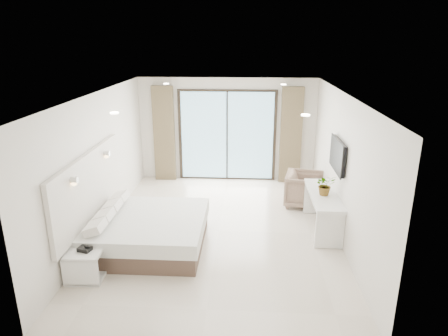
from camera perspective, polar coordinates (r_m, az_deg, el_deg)
The scene contains 8 objects.
ground at distance 8.04m, azimuth -0.73°, elevation -8.96°, with size 6.20×6.20×0.00m, color beige.
room_shell at distance 8.12m, azimuth -1.83°, elevation 3.29°, with size 4.62×6.22×2.72m.
bed at distance 7.49m, azimuth -11.01°, elevation -8.86°, with size 2.07×1.97×0.72m.
nightstand at distance 6.82m, azimuth -19.20°, elevation -13.06°, with size 0.56×0.46×0.49m.
phone at distance 6.70m, azimuth -19.27°, elevation -10.87°, with size 0.19×0.15×0.06m, color black.
console_desk at distance 8.10m, azimuth 13.96°, elevation -4.87°, with size 0.53×1.70×0.77m.
plant at distance 7.91m, azimuth 14.24°, elevation -2.66°, with size 0.36×0.40×0.32m, color #33662D.
armchair at distance 9.22m, azimuth 11.46°, elevation -2.79°, with size 0.82×0.77×0.84m, color #8A6E5A.
Camera 1 is at (0.53, -7.13, 3.67)m, focal length 32.00 mm.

